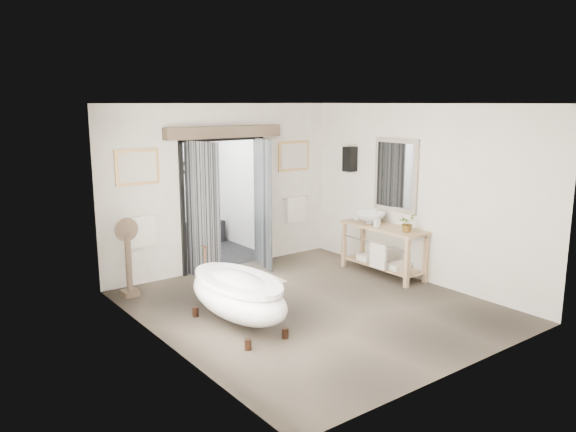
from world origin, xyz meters
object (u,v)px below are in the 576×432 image
(basin, at_px, (370,218))
(clawfoot_tub, at_px, (238,294))
(vanity, at_px, (383,246))
(rug, at_px, (243,282))

(basin, bearing_deg, clawfoot_tub, -167.49)
(clawfoot_tub, bearing_deg, vanity, 8.46)
(vanity, bearing_deg, basin, 95.02)
(clawfoot_tub, relative_size, basin, 3.44)
(rug, xyz_separation_m, basin, (2.14, -0.74, 0.94))
(vanity, xyz_separation_m, basin, (-0.03, 0.30, 0.44))
(clawfoot_tub, height_order, vanity, clawfoot_tub)
(vanity, xyz_separation_m, rug, (-2.16, 1.04, -0.50))
(clawfoot_tub, xyz_separation_m, vanity, (3.21, 0.48, 0.05))
(rug, bearing_deg, basin, -19.18)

